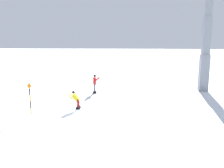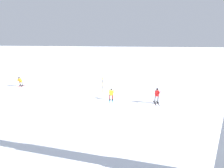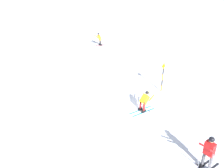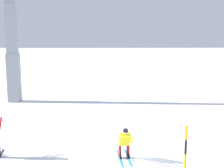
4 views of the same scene
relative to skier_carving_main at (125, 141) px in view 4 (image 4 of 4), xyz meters
The scene contains 4 objects.
ground_plane 0.95m from the skier_carving_main, 54.92° to the left, with size 260.00×260.00×0.00m, color white.
skier_carving_main is the anchor object (origin of this frame).
lift_tower_near 13.90m from the skier_carving_main, 124.81° to the left, with size 0.85×2.59×11.44m.
trail_marker_pole 3.18m from the skier_carving_main, 58.75° to the right, with size 0.07×0.28×2.23m.
Camera 4 is at (-1.11, -11.36, 4.78)m, focal length 46.55 mm.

